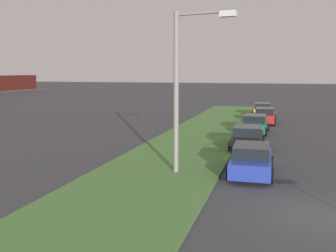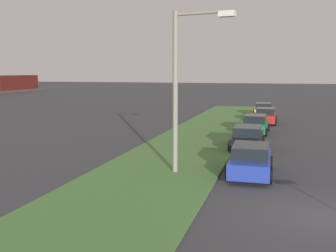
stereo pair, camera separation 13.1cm
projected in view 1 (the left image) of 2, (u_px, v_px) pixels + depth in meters
The scene contains 8 objects.
ground at pixel (325, 217), 12.98m from camera, with size 300.00×300.00×0.00m, color #38383D.
grass_median at pixel (186, 148), 24.42m from camera, with size 60.00×6.00×0.12m, color #477238.
parked_car_blue at pixel (251, 160), 18.24m from camera, with size 4.34×2.10×1.47m.
parked_car_black at pixel (247, 138), 24.30m from camera, with size 4.32×2.06×1.47m.
parked_car_green at pixel (255, 124), 30.58m from camera, with size 4.35×2.12×1.47m.
parked_car_red at pixel (265, 116), 36.31m from camera, with size 4.31×2.03×1.47m.
parked_car_yellow at pixel (262, 110), 42.05m from camera, with size 4.39×2.20×1.47m.
streetlight at pixel (183, 81), 17.70m from camera, with size 0.74×2.86×7.50m.
Camera 1 is at (-13.39, 1.63, 4.83)m, focal length 41.55 mm.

